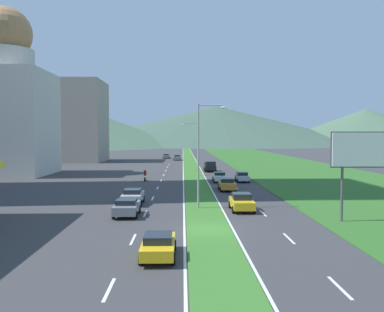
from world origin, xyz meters
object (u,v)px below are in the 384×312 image
car_2 (219,177)px  car_3 (166,156)px  street_lamp_mid (196,145)px  car_8 (242,202)px  car_0 (177,157)px  car_7 (127,207)px  car_5 (133,196)px  pickup_truck_0 (210,166)px  billboard_roadside (368,154)px  motorcycle_rider (145,176)px  car_1 (242,177)px  street_lamp_near (201,149)px  car_4 (158,245)px  car_6 (227,184)px

car_2 → car_3: car_2 is taller
street_lamp_mid → car_8: 32.71m
car_0 → car_7: size_ratio=1.01×
car_5 → car_7: (0.22, -6.01, -0.03)m
car_2 → pickup_truck_0: 17.15m
billboard_roadside → motorcycle_rider: (-19.96, 29.29, -4.61)m
billboard_roadside → car_8: bearing=150.9°
motorcycle_rider → car_1: bearing=-95.3°
car_7 → pickup_truck_0: pickup_truck_0 is taller
car_5 → car_2: bearing=-28.2°
car_5 → pickup_truck_0: bearing=-15.5°
car_3 → pickup_truck_0: 45.57m
car_2 → car_3: (-10.19, 61.62, -0.04)m
billboard_roadside → car_0: size_ratio=1.75×
car_2 → car_5: bearing=-28.2°
street_lamp_near → car_5: 8.51m
car_1 → car_8: size_ratio=0.96×
car_4 → motorcycle_rider: 38.53m
street_lamp_mid → car_4: size_ratio=2.11×
car_3 → pickup_truck_0: (9.95, -44.47, 0.28)m
car_4 → billboard_roadside: bearing=-60.2°
car_0 → pickup_truck_0: bearing=-169.5°
car_0 → street_lamp_near: bearing=-177.5°
car_5 → car_6: size_ratio=1.01×
car_0 → street_lamp_mid: bearing=-175.0°
car_2 → motorcycle_rider: size_ratio=2.11×
car_0 → car_8: (6.78, -75.63, 0.03)m
car_5 → car_6: 14.25m
car_8 → pickup_truck_0: size_ratio=0.77×
car_2 → car_8: (-0.06, -22.85, 0.05)m
car_7 → pickup_truck_0: (9.82, 42.28, 0.23)m
motorcycle_rider → car_0: bearing=-4.6°
billboard_roadside → car_4: bearing=-150.2°
car_2 → street_lamp_mid: bearing=-161.9°
car_7 → street_lamp_mid: bearing=-11.4°
billboard_roadside → pickup_truck_0: billboard_roadside is taller
car_6 → motorcycle_rider: motorcycle_rider is taller
motorcycle_rider → car_5: bearing=-178.1°
car_0 → car_5: car_5 is taller
car_6 → car_8: (-0.14, -13.53, 0.02)m
car_0 → car_4: car_0 is taller
car_3 → car_5: 80.74m
pickup_truck_0 → car_3: bearing=-167.4°
car_6 → pickup_truck_0: size_ratio=0.80×
car_4 → pickup_truck_0: bearing=-6.8°
motorcycle_rider → car_4: bearing=-173.7°
street_lamp_mid → billboard_roadside: size_ratio=1.26×
street_lamp_mid → car_3: (-7.10, 52.19, -4.44)m
car_4 → car_5: bearing=11.3°
motorcycle_rider → street_lamp_mid: bearing=-44.3°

